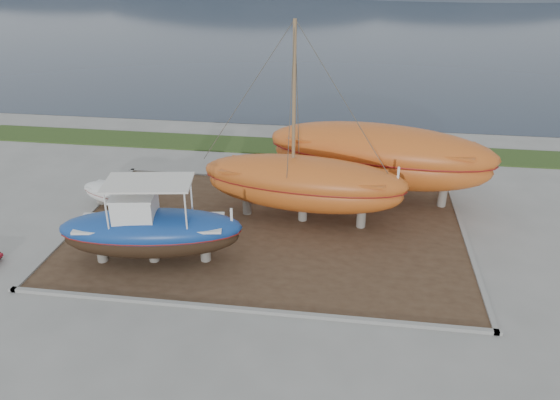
% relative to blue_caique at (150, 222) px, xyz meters
% --- Properties ---
extents(ground, '(140.00, 140.00, 0.00)m').
position_rel_blue_caique_xyz_m(ground, '(4.38, -0.76, -1.89)').
color(ground, gray).
rests_on(ground, ground).
extents(dirt_patch, '(18.00, 12.00, 0.06)m').
position_rel_blue_caique_xyz_m(dirt_patch, '(4.38, 3.24, -1.86)').
color(dirt_patch, '#422D1E').
rests_on(dirt_patch, ground).
extents(curb_frame, '(18.60, 12.60, 0.15)m').
position_rel_blue_caique_xyz_m(curb_frame, '(4.38, 3.24, -1.82)').
color(curb_frame, gray).
rests_on(curb_frame, ground).
extents(grass_strip, '(44.00, 3.00, 0.08)m').
position_rel_blue_caique_xyz_m(grass_strip, '(4.38, 14.74, -1.85)').
color(grass_strip, '#284219').
rests_on(grass_strip, ground).
extents(sea, '(260.00, 100.00, 0.04)m').
position_rel_blue_caique_xyz_m(sea, '(4.38, 69.24, -1.89)').
color(sea, '#1C2839').
rests_on(sea, ground).
extents(blue_caique, '(7.89, 3.52, 3.67)m').
position_rel_blue_caique_xyz_m(blue_caique, '(0.00, 0.00, 0.00)').
color(blue_caique, navy).
rests_on(blue_caique, dirt_patch).
extents(white_dinghy, '(4.35, 2.54, 1.23)m').
position_rel_blue_caique_xyz_m(white_dinghy, '(-3.51, 4.61, -1.22)').
color(white_dinghy, white).
rests_on(white_dinghy, dirt_patch).
extents(orange_sailboat, '(10.08, 3.92, 9.41)m').
position_rel_blue_caique_xyz_m(orange_sailboat, '(5.89, 4.59, 2.87)').
color(orange_sailboat, '#BE561D').
rests_on(orange_sailboat, dirt_patch).
extents(orange_bare_hull, '(12.15, 5.60, 3.84)m').
position_rel_blue_caique_xyz_m(orange_bare_hull, '(9.48, 7.75, 0.08)').
color(orange_bare_hull, '#BE561D').
rests_on(orange_bare_hull, dirt_patch).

